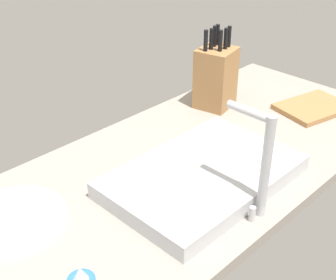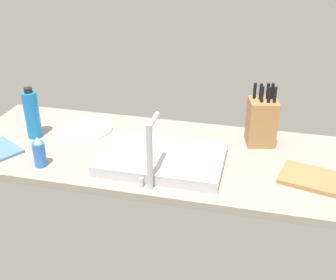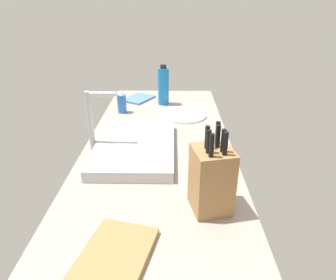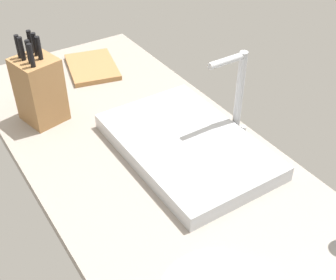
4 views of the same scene
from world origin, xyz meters
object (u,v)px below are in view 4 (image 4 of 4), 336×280
(sink_basin, at_px, (187,146))
(faucet, at_px, (237,89))
(cutting_board, at_px, (92,67))
(knife_block, at_px, (39,89))

(sink_basin, distance_m, faucet, 0.22)
(faucet, distance_m, cutting_board, 0.66)
(sink_basin, distance_m, knife_block, 0.49)
(sink_basin, xyz_separation_m, knife_block, (-0.39, -0.29, 0.09))
(sink_basin, relative_size, faucet, 1.90)
(knife_block, relative_size, cutting_board, 1.17)
(knife_block, xyz_separation_m, cutting_board, (-0.22, 0.27, -0.10))
(knife_block, bearing_deg, cutting_board, 116.08)
(cutting_board, bearing_deg, sink_basin, 1.37)
(cutting_board, bearing_deg, knife_block, -51.22)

